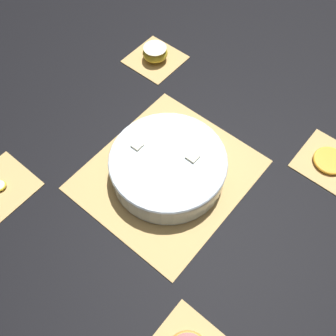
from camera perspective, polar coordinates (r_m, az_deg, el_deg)
ground_plane at (r=1.02m, az=0.00°, el=-1.02°), size 6.00×6.00×0.00m
bamboo_mat_center at (r=1.02m, az=0.00°, el=-0.93°), size 0.42×0.38×0.01m
coaster_mat_near_right at (r=1.13m, az=22.32°, el=0.79°), size 0.16×0.16×0.01m
coaster_mat_far_left at (r=1.09m, az=-23.12°, el=-2.56°), size 0.16×0.16×0.01m
coaster_mat_far_right at (r=1.30m, az=-1.85°, el=15.52°), size 0.16×0.16×0.01m
fruit_salad_bowl at (r=0.99m, az=0.02°, el=0.39°), size 0.30×0.30×0.08m
apple_half at (r=1.28m, az=-1.89°, el=16.37°), size 0.08×0.08×0.04m
orange_slice_whole at (r=1.12m, az=22.45°, el=1.01°), size 0.09×0.09×0.01m
banana_coin_single at (r=1.08m, az=-23.25°, el=-2.37°), size 0.03×0.03×0.01m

